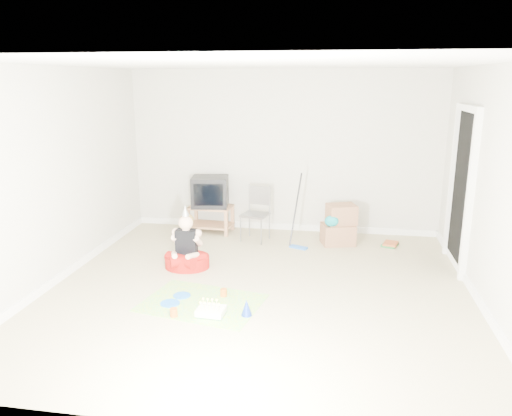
% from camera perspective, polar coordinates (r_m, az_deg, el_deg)
% --- Properties ---
extents(ground, '(5.00, 5.00, 0.00)m').
position_cam_1_polar(ground, '(6.05, 0.32, -9.26)').
color(ground, tan).
rests_on(ground, ground).
extents(doorway_recess, '(0.02, 0.90, 2.05)m').
position_cam_1_polar(doorway_recess, '(7.01, 22.47, 1.74)').
color(doorway_recess, black).
rests_on(doorway_recess, ground).
extents(tv_stand, '(0.72, 0.48, 0.44)m').
position_cam_1_polar(tv_stand, '(8.19, -5.20, -0.98)').
color(tv_stand, '#A7714B').
rests_on(tv_stand, ground).
extents(crt_tv, '(0.62, 0.54, 0.49)m').
position_cam_1_polar(crt_tv, '(8.09, -5.27, 1.88)').
color(crt_tv, black).
rests_on(crt_tv, tv_stand).
extents(folding_chair, '(0.47, 0.45, 0.85)m').
position_cam_1_polar(folding_chair, '(7.68, -0.10, -0.76)').
color(folding_chair, gray).
rests_on(folding_chair, ground).
extents(cardboard_boxes, '(0.57, 0.50, 0.61)m').
position_cam_1_polar(cardboard_boxes, '(7.66, 9.46, -1.96)').
color(cardboard_boxes, '#956648').
rests_on(cardboard_boxes, ground).
extents(floor_mop, '(0.29, 0.35, 1.08)m').
position_cam_1_polar(floor_mop, '(7.39, 4.91, -2.67)').
color(floor_mop, blue).
rests_on(floor_mop, ground).
extents(book_pile, '(0.29, 0.32, 0.06)m').
position_cam_1_polar(book_pile, '(7.80, 15.15, -4.01)').
color(book_pile, '#257132').
rests_on(book_pile, ground).
extents(seated_woman, '(0.61, 0.61, 0.86)m').
position_cam_1_polar(seated_woman, '(6.72, -7.91, -5.22)').
color(seated_woman, '#B01610').
rests_on(seated_woman, ground).
extents(party_mat, '(1.45, 1.17, 0.01)m').
position_cam_1_polar(party_mat, '(5.74, -6.21, -10.71)').
color(party_mat, '#FF35A8').
rests_on(party_mat, ground).
extents(birthday_cake, '(0.30, 0.25, 0.14)m').
position_cam_1_polar(birthday_cake, '(5.44, -5.16, -11.72)').
color(birthday_cake, white).
rests_on(birthday_cake, party_mat).
extents(blue_plate_near, '(0.24, 0.24, 0.01)m').
position_cam_1_polar(blue_plate_near, '(5.93, -8.47, -9.85)').
color(blue_plate_near, blue).
rests_on(blue_plate_near, party_mat).
extents(blue_plate_far, '(0.23, 0.23, 0.01)m').
position_cam_1_polar(blue_plate_far, '(5.76, -9.80, -10.67)').
color(blue_plate_far, blue).
rests_on(blue_plate_far, party_mat).
extents(orange_cup_near, '(0.11, 0.11, 0.09)m').
position_cam_1_polar(orange_cup_near, '(5.86, -3.73, -9.61)').
color(orange_cup_near, '#CB5B16').
rests_on(orange_cup_near, party_mat).
extents(orange_cup_far, '(0.09, 0.09, 0.09)m').
position_cam_1_polar(orange_cup_far, '(5.45, -9.38, -11.70)').
color(orange_cup_far, '#CB5B16').
rests_on(orange_cup_far, party_mat).
extents(blue_party_hat, '(0.14, 0.14, 0.17)m').
position_cam_1_polar(blue_party_hat, '(5.39, -1.09, -11.32)').
color(blue_party_hat, blue).
rests_on(blue_party_hat, party_mat).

